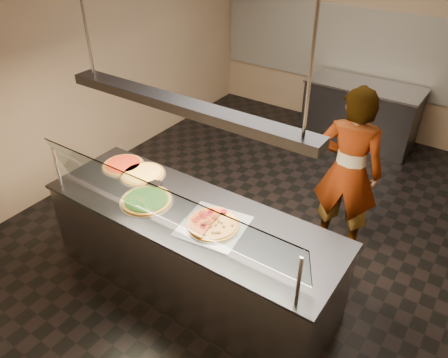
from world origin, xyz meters
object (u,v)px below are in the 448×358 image
Objects in this scene: pizza_spinach at (147,200)px; pizza_cheese at (143,174)px; pizza_tomato at (123,165)px; pizza_spatula at (153,178)px; half_pizza_sausage at (223,229)px; serving_counter at (192,251)px; half_pizza_pepperoni at (203,219)px; sneeze_guard at (162,204)px; prep_table at (360,113)px; heat_lamp_housing at (184,106)px; worker at (348,172)px; perforated_tray at (213,226)px.

pizza_spinach reaches higher than pizza_cheese.
pizza_tomato is 0.45m from pizza_spatula.
half_pizza_sausage is 1.20m from pizza_cheese.
half_pizza_pepperoni reaches higher than serving_counter.
prep_table is at bearing 86.88° from sneeze_guard.
prep_table is 4.20m from heat_lamp_housing.
half_pizza_sausage reaches higher than pizza_spatula.
pizza_spinach is 0.22× the size of heat_lamp_housing.
sneeze_guard is at bearing 54.15° from worker.
pizza_spatula is 0.10× the size of heat_lamp_housing.
pizza_cheese is at bearing -105.13° from prep_table.
half_pizza_pepperoni is 0.20× the size of heat_lamp_housing.
perforated_tray is 1.38m from pizza_tomato.
perforated_tray is at bearing -13.65° from pizza_cheese.
prep_table is (0.23, 4.27, -0.76)m from sneeze_guard.
sneeze_guard is 5.96× the size of pizza_tomato.
sneeze_guard is 0.80m from heat_lamp_housing.
heat_lamp_housing is at bearing -15.54° from pizza_cheese.
pizza_cheese is (-0.77, 0.21, 0.48)m from serving_counter.
perforated_tray is (0.29, 0.30, -0.29)m from sneeze_guard.
pizza_spinach is (-0.61, -0.06, -0.02)m from half_pizza_pepperoni.
half_pizza_pepperoni is at bearing 58.25° from sneeze_guard.
serving_counter is 3.93m from prep_table.
worker reaches higher than serving_counter.
sneeze_guard reaches higher than prep_table.
half_pizza_sausage is (0.40, -0.05, 0.49)m from serving_counter.
pizza_spinach is 4.11m from prep_table.
pizza_spinach is 1.14× the size of pizza_tomato.
pizza_spinach is 0.29× the size of prep_table.
worker reaches higher than sneeze_guard.
serving_counter is at bearing 171.48° from perforated_tray.
pizza_cheese is at bearing 166.35° from perforated_tray.
sneeze_guard is 5.65× the size of pizza_cheese.
serving_counter is at bearing -17.10° from pizza_spatula.
serving_counter is 0.56m from perforated_tray.
sneeze_guard is at bearing -93.12° from prep_table.
sneeze_guard is 0.99m from pizza_cheese.
sneeze_guard is at bearing -90.00° from heat_lamp_housing.
perforated_tray is 1.31× the size of pizza_cheese.
worker reaches higher than perforated_tray.
perforated_tray reaches higher than serving_counter.
half_pizza_sausage is 0.28× the size of prep_table.
half_pizza_sausage is at bearing 62.13° from worker.
sneeze_guard is 1.23m from pizza_tomato.
pizza_spatula is 3.86m from prep_table.
half_pizza_pepperoni is 0.25× the size of worker.
half_pizza_pepperoni reaches higher than pizza_cheese.
half_pizza_pepperoni is at bearing -13.00° from heat_lamp_housing.
half_pizza_pepperoni is (0.19, -0.04, 0.50)m from serving_counter.
half_pizza_pepperoni reaches higher than perforated_tray.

